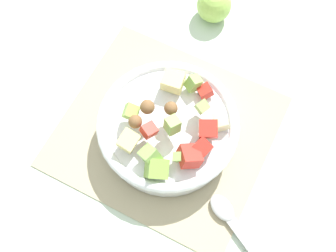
# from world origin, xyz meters

# --- Properties ---
(ground_plane) EXTENTS (2.40, 2.40, 0.00)m
(ground_plane) POSITION_xyz_m (0.00, 0.00, 0.00)
(ground_plane) COLOR silver
(placemat) EXTENTS (0.41, 0.37, 0.01)m
(placemat) POSITION_xyz_m (0.00, 0.00, 0.00)
(placemat) COLOR tan
(placemat) RESTS_ON ground_plane
(salad_bowl) EXTENTS (0.27, 0.27, 0.13)m
(salad_bowl) POSITION_xyz_m (0.01, -0.01, 0.05)
(salad_bowl) COLOR white
(salad_bowl) RESTS_ON placemat
(serving_spoon) EXTENTS (0.22, 0.14, 0.01)m
(serving_spoon) POSITION_xyz_m (0.21, -0.12, 0.01)
(serving_spoon) COLOR #B7B7BC
(serving_spoon) RESTS_ON placemat
(whole_apple) EXTENTS (0.08, 0.08, 0.09)m
(whole_apple) POSITION_xyz_m (-0.04, 0.30, 0.04)
(whole_apple) COLOR #9EC656
(whole_apple) RESTS_ON ground_plane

